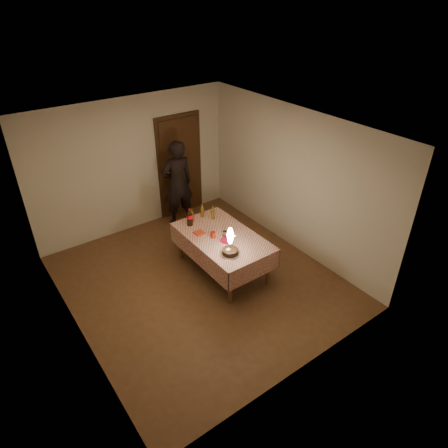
{
  "coord_description": "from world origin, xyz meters",
  "views": [
    {
      "loc": [
        -2.74,
        -4.45,
        4.31
      ],
      "look_at": [
        0.49,
        -0.01,
        0.95
      ],
      "focal_mm": 32.0,
      "sensor_mm": 36.0,
      "label": 1
    }
  ],
  "objects": [
    {
      "name": "red_plate",
      "position": [
        0.47,
        -0.12,
        0.7
      ],
      "size": [
        0.22,
        0.22,
        0.01
      ],
      "primitive_type": "cylinder",
      "color": "#B50C28",
      "rests_on": "dining_table"
    },
    {
      "name": "photographer",
      "position": [
        0.71,
        1.85,
        0.89
      ],
      "size": [
        0.68,
        0.49,
        1.77
      ],
      "color": "black",
      "rests_on": "ground"
    },
    {
      "name": "napkin_stack",
      "position": [
        0.22,
        0.33,
        0.7
      ],
      "size": [
        0.15,
        0.15,
        0.02
      ],
      "primitive_type": "cube",
      "color": "red",
      "rests_on": "dining_table"
    },
    {
      "name": "amber_bottle_left",
      "position": [
        0.33,
        0.72,
        0.81
      ],
      "size": [
        0.06,
        0.06,
        0.25
      ],
      "color": "#513A0D",
      "rests_on": "dining_table"
    },
    {
      "name": "clear_cup",
      "position": [
        0.52,
        0.01,
        0.74
      ],
      "size": [
        0.07,
        0.07,
        0.09
      ],
      "primitive_type": "cylinder",
      "color": "white",
      "rests_on": "dining_table"
    },
    {
      "name": "dining_table",
      "position": [
        0.49,
        0.04,
        0.6
      ],
      "size": [
        1.02,
        1.72,
        0.69
      ],
      "color": "brown",
      "rests_on": "ground"
    },
    {
      "name": "amber_bottle_right",
      "position": [
        0.68,
        0.58,
        0.81
      ],
      "size": [
        0.06,
        0.06,
        0.25
      ],
      "color": "#513A0D",
      "rests_on": "dining_table"
    },
    {
      "name": "birthday_cake",
      "position": [
        0.29,
        -0.45,
        0.83
      ],
      "size": [
        0.31,
        0.31,
        0.48
      ],
      "color": "white",
      "rests_on": "dining_table"
    },
    {
      "name": "amber_bottle_mid",
      "position": [
        0.57,
        0.76,
        0.81
      ],
      "size": [
        0.06,
        0.06,
        0.25
      ],
      "color": "#513A0D",
      "rests_on": "dining_table"
    },
    {
      "name": "ground",
      "position": [
        0.0,
        0.0,
        0.0
      ],
      "size": [
        4.0,
        4.5,
        0.01
      ],
      "primitive_type": "cube",
      "color": "brown",
      "rests_on": "ground"
    },
    {
      "name": "room_shell",
      "position": [
        0.03,
        0.08,
        1.65
      ],
      "size": [
        4.04,
        4.54,
        2.62
      ],
      "color": "beige",
      "rests_on": "ground"
    },
    {
      "name": "cola_bottle",
      "position": [
        0.24,
        0.64,
        0.85
      ],
      "size": [
        0.1,
        0.1,
        0.32
      ],
      "color": "black",
      "rests_on": "dining_table"
    },
    {
      "name": "red_cup",
      "position": [
        0.34,
        0.09,
        0.74
      ],
      "size": [
        0.08,
        0.08,
        0.1
      ],
      "primitive_type": "cylinder",
      "color": "#A61A0B",
      "rests_on": "dining_table"
    }
  ]
}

